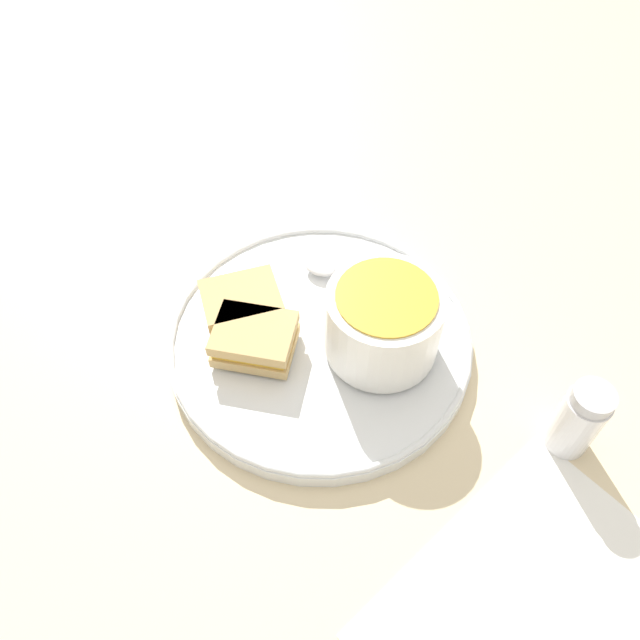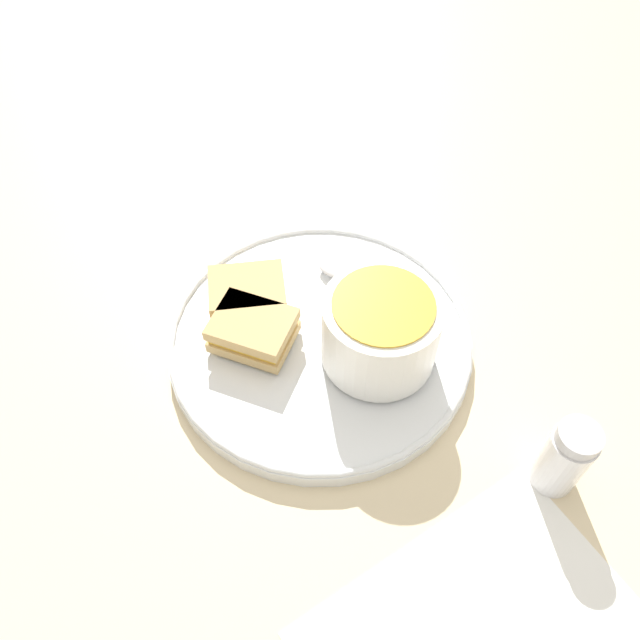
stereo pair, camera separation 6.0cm
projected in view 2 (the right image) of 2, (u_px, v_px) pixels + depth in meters
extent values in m
plane|color=beige|center=(320.00, 345.00, 0.63)|extent=(2.40, 2.40, 0.00)
cylinder|color=white|center=(320.00, 341.00, 0.62)|extent=(0.30, 0.30, 0.02)
torus|color=white|center=(320.00, 335.00, 0.62)|extent=(0.30, 0.30, 0.01)
cylinder|color=white|center=(378.00, 352.00, 0.60)|extent=(0.06, 0.06, 0.01)
cylinder|color=white|center=(380.00, 331.00, 0.57)|extent=(0.11, 0.11, 0.07)
cylinder|color=gold|center=(384.00, 306.00, 0.54)|extent=(0.09, 0.09, 0.01)
cube|color=silver|center=(378.00, 294.00, 0.64)|extent=(0.09, 0.03, 0.00)
ellipsoid|color=silver|center=(333.00, 268.00, 0.66)|extent=(0.04, 0.03, 0.01)
cube|color=tan|center=(249.00, 300.00, 0.63)|extent=(0.09, 0.09, 0.01)
cube|color=gold|center=(248.00, 294.00, 0.62)|extent=(0.08, 0.09, 0.01)
cube|color=tan|center=(247.00, 288.00, 0.62)|extent=(0.09, 0.09, 0.01)
cube|color=tan|center=(254.00, 336.00, 0.60)|extent=(0.09, 0.09, 0.01)
cube|color=gold|center=(253.00, 330.00, 0.60)|extent=(0.09, 0.08, 0.01)
cube|color=tan|center=(252.00, 324.00, 0.59)|extent=(0.09, 0.09, 0.01)
cylinder|color=silver|center=(563.00, 460.00, 0.52)|extent=(0.04, 0.04, 0.07)
cylinder|color=#B7B7BC|center=(579.00, 437.00, 0.48)|extent=(0.04, 0.04, 0.01)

